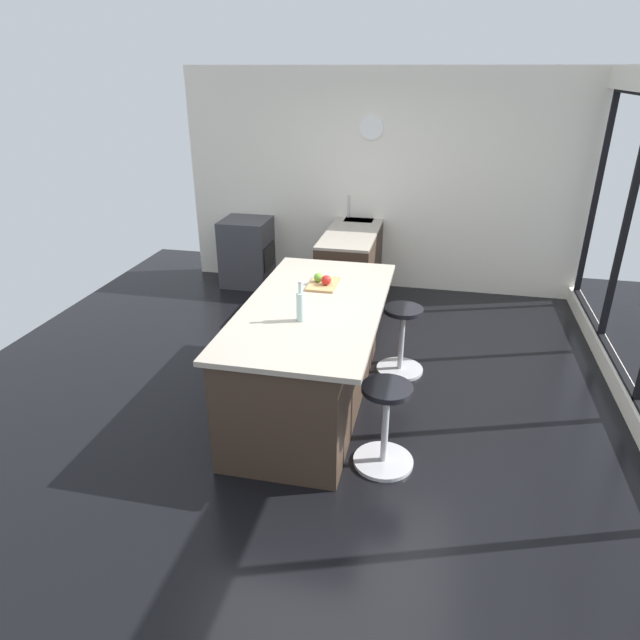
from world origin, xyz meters
name	(u,v)px	position (x,y,z in m)	size (l,w,h in m)	color
ground_plane	(338,385)	(0.00, 0.00, 0.00)	(7.04, 7.04, 0.00)	black
interior_partition_left	(380,182)	(-2.71, 0.00, 1.34)	(0.15, 4.94, 2.68)	silver
sink_cabinet	(356,258)	(-2.36, -0.23, 0.45)	(2.19, 0.60, 1.18)	#38281E
oven_range	(247,252)	(-2.36, -1.67, 0.43)	(0.60, 0.61, 0.87)	#38383D
kitchen_island	(309,353)	(0.31, -0.20, 0.46)	(2.21, 1.10, 0.92)	#38281E
stool_by_window	(401,342)	(-0.39, 0.52, 0.31)	(0.44, 0.44, 0.65)	#B7B7BC
stool_middle	(385,428)	(1.01, 0.52, 0.31)	(0.44, 0.44, 0.65)	#B7B7BC
cutting_board	(323,284)	(-0.12, -0.17, 0.93)	(0.36, 0.24, 0.02)	tan
apple_green	(318,277)	(-0.14, -0.22, 0.98)	(0.08, 0.08, 0.08)	#609E2D
apple_red	(326,280)	(-0.08, -0.14, 0.98)	(0.09, 0.09, 0.09)	red
water_bottle	(301,305)	(0.64, -0.18, 1.04)	(0.06, 0.06, 0.31)	silver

